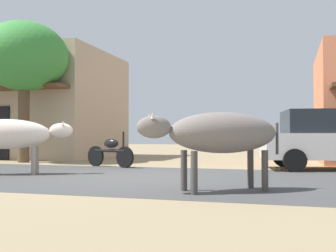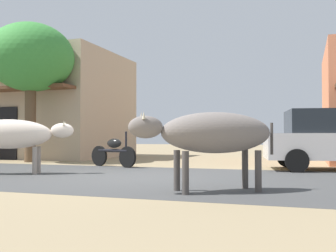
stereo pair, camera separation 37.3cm
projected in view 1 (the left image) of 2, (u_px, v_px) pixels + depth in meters
ground at (132, 177)px, 9.09m from camera, size 80.00×80.00×0.00m
asphalt_road at (132, 177)px, 9.09m from camera, size 72.00×5.86×0.00m
storefront_left_cafe at (17, 107)px, 18.76m from camera, size 8.97×6.16×4.59m
roadside_tree at (24, 57)px, 14.57m from camera, size 3.10×3.10×5.04m
parked_hatchback_car at (333, 139)px, 11.22m from camera, size 4.26×2.52×1.64m
parked_motorcycle at (111, 151)px, 12.20m from camera, size 1.76×0.68×1.06m
cow_near_brown at (10, 135)px, 9.77m from camera, size 2.53×1.49×1.33m
cow_far_dark at (220, 134)px, 6.76m from camera, size 2.31×1.75×1.32m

